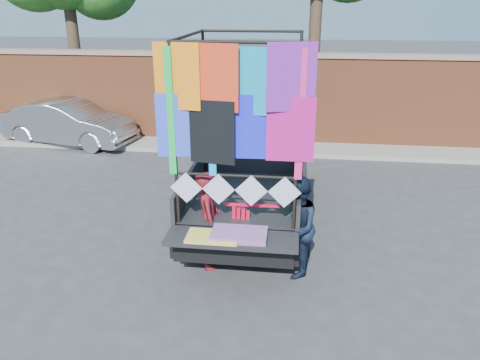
# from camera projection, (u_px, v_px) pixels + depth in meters

# --- Properties ---
(ground) EXTENTS (90.00, 90.00, 0.00)m
(ground) POSITION_uv_depth(u_px,v_px,m) (253.00, 270.00, 7.38)
(ground) COLOR #38383A
(ground) RESTS_ON ground
(brick_wall) EXTENTS (30.00, 0.45, 2.61)m
(brick_wall) POSITION_uv_depth(u_px,v_px,m) (277.00, 99.00, 13.38)
(brick_wall) COLOR #9C502D
(brick_wall) RESTS_ON ground
(curb) EXTENTS (30.00, 1.20, 0.12)m
(curb) POSITION_uv_depth(u_px,v_px,m) (275.00, 148.00, 13.19)
(curb) COLOR gray
(curb) RESTS_ON ground
(pickup_truck) EXTENTS (2.22, 5.57, 3.50)m
(pickup_truck) POSITION_uv_depth(u_px,v_px,m) (253.00, 164.00, 9.44)
(pickup_truck) COLOR black
(pickup_truck) RESTS_ON ground
(sedan) EXTENTS (4.05, 2.04, 1.28)m
(sedan) POSITION_uv_depth(u_px,v_px,m) (69.00, 123.00, 13.56)
(sedan) COLOR #AAADB1
(sedan) RESTS_ON ground
(woman) EXTENTS (0.51, 0.65, 1.59)m
(woman) POSITION_uv_depth(u_px,v_px,m) (208.00, 220.00, 7.26)
(woman) COLOR maroon
(woman) RESTS_ON ground
(man) EXTENTS (0.61, 0.78, 1.59)m
(man) POSITION_uv_depth(u_px,v_px,m) (296.00, 227.00, 7.03)
(man) COLOR black
(man) RESTS_ON ground
(streamer_bundle) EXTENTS (0.85, 0.07, 0.59)m
(streamer_bundle) POSITION_uv_depth(u_px,v_px,m) (245.00, 216.00, 7.10)
(streamer_bundle) COLOR red
(streamer_bundle) RESTS_ON ground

